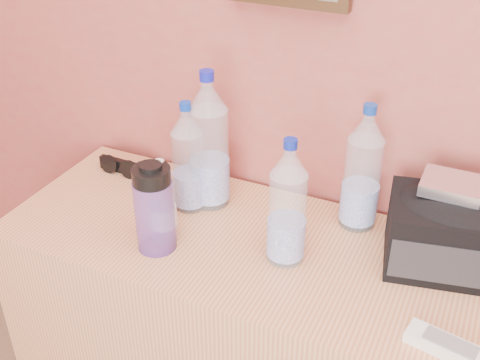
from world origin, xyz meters
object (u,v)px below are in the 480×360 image
at_px(toiletry_bag, 451,231).
at_px(pet_large_c, 362,174).
at_px(ac_remote, 449,348).
at_px(foil_packet, 452,186).
at_px(pet_small, 162,205).
at_px(pet_large_a, 188,162).
at_px(sunglasses, 123,167).
at_px(nalgene_bottle, 154,208).
at_px(dresser, 242,347).
at_px(pet_large_b, 209,147).
at_px(pet_large_d, 287,209).

bearing_deg(toiletry_bag, pet_large_c, 150.39).
relative_size(ac_remote, foil_packet, 1.31).
bearing_deg(pet_large_c, pet_small, -147.43).
height_order(pet_large_a, sunglasses, pet_large_a).
xyz_separation_m(nalgene_bottle, toiletry_bag, (0.64, 0.23, -0.02)).
xyz_separation_m(pet_large_c, toiletry_bag, (0.23, -0.07, -0.05)).
height_order(dresser, pet_small, pet_small).
distance_m(pet_large_a, ac_remote, 0.76).
height_order(sunglasses, toiletry_bag, toiletry_bag).
bearing_deg(sunglasses, pet_large_b, -3.60).
distance_m(nalgene_bottle, toiletry_bag, 0.68).
bearing_deg(pet_large_d, pet_large_a, 162.28).
xyz_separation_m(nalgene_bottle, foil_packet, (0.62, 0.24, 0.09)).
distance_m(dresser, pet_large_a, 0.55).
height_order(pet_large_a, pet_large_c, pet_large_c).
relative_size(sunglasses, foil_packet, 1.16).
xyz_separation_m(ac_remote, toiletry_bag, (-0.05, 0.27, 0.08)).
bearing_deg(toiletry_bag, nalgene_bottle, -172.24).
height_order(pet_large_a, ac_remote, pet_large_a).
bearing_deg(pet_small, foil_packet, 18.34).
bearing_deg(ac_remote, toiletry_bag, 111.93).
relative_size(dresser, pet_large_b, 3.25).
distance_m(sunglasses, foil_packet, 0.92).
distance_m(sunglasses, ac_remote, 1.02).
relative_size(pet_large_c, pet_large_d, 1.05).
xyz_separation_m(nalgene_bottle, sunglasses, (-0.28, 0.26, -0.09)).
relative_size(dresser, ac_remote, 7.14).
relative_size(dresser, pet_large_c, 3.67).
distance_m(dresser, pet_small, 0.51).
height_order(dresser, pet_large_b, pet_large_b).
xyz_separation_m(pet_large_c, pet_small, (-0.41, -0.26, -0.05)).
bearing_deg(pet_large_a, pet_large_b, 47.87).
relative_size(pet_small, foil_packet, 1.70).
bearing_deg(pet_small, pet_large_d, 10.32).
distance_m(pet_large_a, toiletry_bag, 0.66).
bearing_deg(dresser, nalgene_bottle, -146.96).
bearing_deg(ac_remote, dresser, 173.69).
distance_m(dresser, nalgene_bottle, 0.54).
height_order(sunglasses, foil_packet, foil_packet).
bearing_deg(toiletry_bag, foil_packet, 125.07).
xyz_separation_m(dresser, sunglasses, (-0.45, 0.15, 0.40)).
relative_size(pet_large_c, pet_small, 1.50).
bearing_deg(ac_remote, sunglasses, 173.53).
bearing_deg(pet_large_d, pet_large_b, 152.42).
xyz_separation_m(pet_large_a, foil_packet, (0.64, 0.05, 0.07)).
relative_size(dresser, toiletry_bag, 4.43).
height_order(ac_remote, foil_packet, foil_packet).
distance_m(ac_remote, toiletry_bag, 0.29).
distance_m(pet_large_d, pet_small, 0.31).
bearing_deg(ac_remote, pet_large_b, 168.37).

